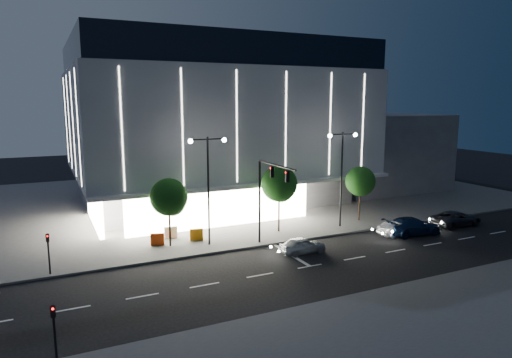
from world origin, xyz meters
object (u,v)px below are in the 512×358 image
(traffic_mast, at_px, (268,188))
(tree_right, at_px, (360,183))
(tree_left, at_px, (169,199))
(car_third, at_px, (412,226))
(street_lamp_west, at_px, (208,175))
(barrier_c, at_px, (196,235))
(street_lamp_east, at_px, (342,165))
(ped_signal_near, at_px, (54,328))
(car_second, at_px, (400,228))
(car_lead, at_px, (302,245))
(car_fourth, at_px, (456,218))
(barrier_b, at_px, (171,232))
(tree_mid, at_px, (279,186))
(barrier_a, at_px, (157,239))
(ped_signal_far, at_px, (48,249))

(traffic_mast, bearing_deg, tree_right, 17.02)
(tree_left, bearing_deg, car_third, -15.38)
(street_lamp_west, bearing_deg, car_third, -14.77)
(barrier_c, bearing_deg, street_lamp_east, 7.62)
(street_lamp_west, height_order, ped_signal_near, street_lamp_west)
(car_second, height_order, barrier_c, car_second)
(ped_signal_near, distance_m, car_lead, 20.04)
(ped_signal_near, height_order, car_fourth, ped_signal_near)
(car_third, bearing_deg, street_lamp_west, 79.59)
(street_lamp_west, bearing_deg, barrier_b, 127.59)
(street_lamp_east, xyz_separation_m, tree_mid, (-5.97, 1.02, -1.62))
(ped_signal_near, distance_m, tree_right, 31.63)
(car_lead, bearing_deg, barrier_a, 56.56)
(car_third, relative_size, barrier_c, 4.90)
(traffic_mast, xyz_separation_m, barrier_b, (-6.40, 5.77, -4.38))
(car_lead, bearing_deg, tree_right, -60.51)
(barrier_c, bearing_deg, street_lamp_west, -54.16)
(ped_signal_far, bearing_deg, barrier_c, 14.85)
(ped_signal_near, height_order, barrier_a, ped_signal_near)
(ped_signal_far, relative_size, tree_left, 0.52)
(ped_signal_far, xyz_separation_m, barrier_b, (9.60, 4.61, -1.24))
(street_lamp_west, xyz_separation_m, barrier_b, (-2.40, 3.11, -5.31))
(car_fourth, bearing_deg, barrier_a, 78.70)
(traffic_mast, relative_size, car_lead, 1.89)
(barrier_c, bearing_deg, barrier_a, -167.66)
(street_lamp_west, bearing_deg, car_fourth, -9.97)
(ped_signal_near, height_order, tree_right, tree_right)
(car_lead, bearing_deg, ped_signal_far, 79.08)
(ped_signal_far, distance_m, ped_signal_near, 12.00)
(barrier_b, bearing_deg, barrier_c, -34.14)
(ped_signal_far, height_order, tree_mid, tree_mid)
(traffic_mast, height_order, car_second, traffic_mast)
(tree_right, relative_size, barrier_b, 5.01)
(tree_mid, xyz_separation_m, car_lead, (-1.03, -5.81, -3.69))
(car_second, xyz_separation_m, car_third, (1.25, -0.16, 0.12))
(car_fourth, height_order, barrier_b, car_fourth)
(traffic_mast, height_order, car_fourth, traffic_mast)
(car_second, bearing_deg, ped_signal_far, 88.22)
(traffic_mast, relative_size, ped_signal_far, 2.36)
(car_fourth, bearing_deg, tree_mid, 73.17)
(tree_mid, height_order, car_lead, tree_mid)
(tree_right, distance_m, barrier_c, 16.95)
(ped_signal_far, bearing_deg, ped_signal_near, -90.00)
(street_lamp_east, xyz_separation_m, barrier_c, (-13.61, 1.52, -5.31))
(car_third, height_order, car_fourth, car_third)
(traffic_mast, height_order, car_third, traffic_mast)
(street_lamp_west, distance_m, barrier_a, 6.78)
(traffic_mast, distance_m, barrier_b, 9.66)
(street_lamp_west, height_order, car_lead, street_lamp_west)
(ped_signal_far, relative_size, car_lead, 0.80)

